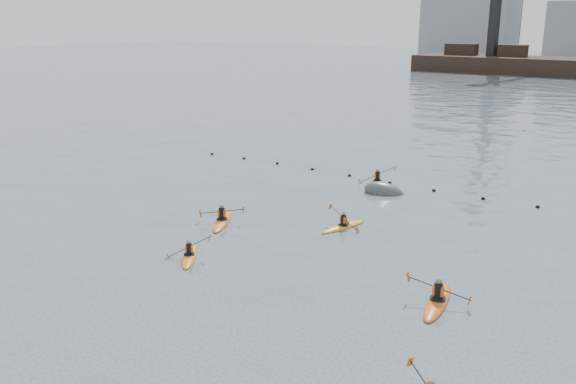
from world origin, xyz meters
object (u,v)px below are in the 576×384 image
kayaker_2 (222,220)px  kayaker_0 (189,256)px  kayaker_3 (343,226)px  kayaker_4 (437,301)px  kayaker_5 (377,182)px  mooring_buoy (384,193)px

kayaker_2 → kayaker_0: bearing=-96.2°
kayaker_3 → kayaker_4: (7.01, -5.40, 0.02)m
kayaker_4 → kayaker_5: (-9.42, 14.04, -0.00)m
kayaker_5 → kayaker_2: bearing=-131.0°
kayaker_2 → kayaker_3: (5.55, 2.81, -0.02)m
kayaker_2 → mooring_buoy: bearing=36.1°
kayaker_3 → kayaker_5: (-2.41, 8.65, 0.01)m
kayaker_0 → kayaker_2: kayaker_0 is taller
kayaker_3 → mooring_buoy: kayaker_3 is taller
kayaker_0 → kayaker_4: 10.80m
kayaker_4 → kayaker_2: bearing=-21.6°
kayaker_0 → kayaker_5: (1.21, 15.92, 0.02)m
kayaker_3 → kayaker_4: kayaker_3 is taller
kayaker_2 → kayaker_4: 12.82m
kayaker_0 → kayaker_4: bearing=-27.1°
kayaker_0 → kayaker_3: (3.63, 7.27, 0.00)m
kayaker_2 → kayaker_5: size_ratio=0.99×
kayaker_2 → kayaker_4: kayaker_4 is taller
kayaker_2 → kayaker_3: 6.22m
kayaker_3 → mooring_buoy: size_ratio=1.22×
kayaker_3 → kayaker_5: bearing=120.7°
mooring_buoy → kayaker_4: bearing=-56.7°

